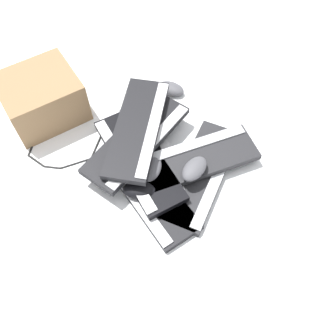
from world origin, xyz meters
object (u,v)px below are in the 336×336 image
keyboard_0 (147,190)px  cardboard_box (42,98)px  mouse_0 (194,169)px  keyboard_1 (202,174)px  keyboard_4 (138,140)px  keyboard_2 (152,153)px  mouse_3 (139,190)px  keyboard_5 (195,159)px  keyboard_6 (138,128)px  mouse_1 (152,170)px  keyboard_3 (138,160)px  mouse_2 (171,89)px

keyboard_0 → cardboard_box: size_ratio=1.67×
mouse_0 → keyboard_1: bearing=157.4°
keyboard_4 → mouse_0: mouse_0 is taller
keyboard_2 → keyboard_4: size_ratio=0.93×
mouse_3 → cardboard_box: 0.53m
keyboard_4 → mouse_3: size_ratio=4.14×
keyboard_5 → cardboard_box: 0.62m
keyboard_0 → keyboard_6: keyboard_6 is taller
mouse_1 → keyboard_0: bearing=1.7°
keyboard_5 → cardboard_box: cardboard_box is taller
keyboard_4 → cardboard_box: 0.41m
keyboard_1 → mouse_1: size_ratio=4.10×
keyboard_1 → keyboard_5: keyboard_5 is taller
keyboard_2 → cardboard_box: 0.47m
keyboard_2 → keyboard_5: (-0.03, 0.16, 0.03)m
keyboard_0 → keyboard_5: 0.20m
keyboard_3 → keyboard_1: bearing=108.5°
keyboard_1 → mouse_3: 0.23m
mouse_1 → mouse_2: bearing=-173.1°
keyboard_3 → keyboard_6: 0.11m
keyboard_2 → keyboard_3: bearing=-14.2°
keyboard_0 → mouse_2: mouse_2 is taller
keyboard_3 → mouse_3: mouse_3 is taller
mouse_0 → mouse_3: size_ratio=1.00×
cardboard_box → keyboard_4: bearing=91.8°
keyboard_1 → keyboard_5: (-0.03, -0.04, 0.03)m
keyboard_1 → cardboard_box: bearing=-87.4°
keyboard_6 → mouse_1: 0.16m
keyboard_4 → keyboard_2: bearing=101.1°
keyboard_6 → mouse_2: (-0.29, -0.03, -0.08)m
keyboard_3 → keyboard_5: 0.20m
keyboard_2 → mouse_2: bearing=-164.3°
mouse_0 → cardboard_box: size_ratio=0.40×
mouse_2 → mouse_0: bearing=126.8°
mouse_1 → mouse_2: 0.41m
keyboard_4 → mouse_0: size_ratio=4.14×
keyboard_5 → cardboard_box: bearing=-84.8°
keyboard_3 → keyboard_6: bearing=-151.9°
keyboard_5 → mouse_1: mouse_1 is taller
cardboard_box → mouse_2: bearing=131.6°
keyboard_1 → keyboard_6: 0.28m
mouse_0 → mouse_2: size_ratio=1.00×
keyboard_2 → keyboard_3: (0.07, -0.02, 0.03)m
cardboard_box → mouse_0: bearing=89.8°
keyboard_0 → keyboard_3: size_ratio=1.02×
mouse_0 → keyboard_3: bearing=-70.7°
keyboard_2 → mouse_1: bearing=30.5°
keyboard_5 → mouse_1: (0.11, -0.11, 0.01)m
keyboard_0 → mouse_1: mouse_1 is taller
keyboard_3 → keyboard_5: (-0.10, 0.17, 0.00)m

